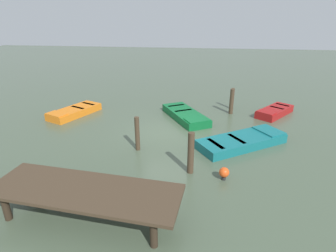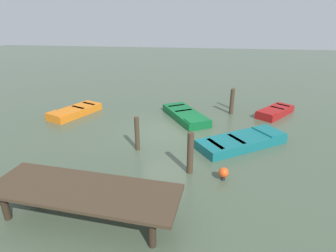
{
  "view_description": "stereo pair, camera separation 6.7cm",
  "coord_description": "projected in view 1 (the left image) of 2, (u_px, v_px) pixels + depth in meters",
  "views": [
    {
      "loc": [
        -1.79,
        12.2,
        5.37
      ],
      "look_at": [
        0.0,
        0.0,
        0.35
      ],
      "focal_mm": 28.64,
      "sensor_mm": 36.0,
      "label": 1
    },
    {
      "loc": [
        -1.85,
        12.19,
        5.37
      ],
      "look_at": [
        0.0,
        0.0,
        0.35
      ],
      "focal_mm": 28.64,
      "sensor_mm": 36.0,
      "label": 2
    }
  ],
  "objects": [
    {
      "name": "rowboat_red",
      "position": [
        274.0,
        111.0,
        15.79
      ],
      "size": [
        2.56,
        2.88,
        0.46
      ],
      "rotation": [
        0.0,
        0.0,
        0.92
      ],
      "color": "maroon",
      "rests_on": "ground_plane"
    },
    {
      "name": "mooring_piling_far_left",
      "position": [
        232.0,
        102.0,
        15.8
      ],
      "size": [
        0.24,
        0.24,
        1.5
      ],
      "primitive_type": "cylinder",
      "color": "#423323",
      "rests_on": "ground_plane"
    },
    {
      "name": "mooring_piling_near_right",
      "position": [
        137.0,
        134.0,
        11.43
      ],
      "size": [
        0.2,
        0.2,
        1.51
      ],
      "primitive_type": "cylinder",
      "color": "#423323",
      "rests_on": "ground_plane"
    },
    {
      "name": "rowboat_orange",
      "position": [
        74.0,
        111.0,
        15.77
      ],
      "size": [
        2.37,
        3.38,
        0.46
      ],
      "rotation": [
        0.0,
        0.0,
        1.18
      ],
      "color": "orange",
      "rests_on": "ground_plane"
    },
    {
      "name": "dock_segment",
      "position": [
        85.0,
        192.0,
        7.47
      ],
      "size": [
        5.52,
        2.17,
        0.95
      ],
      "rotation": [
        0.0,
        0.0,
        -0.08
      ],
      "color": "#423323",
      "rests_on": "ground_plane"
    },
    {
      "name": "mooring_piling_center",
      "position": [
        191.0,
        153.0,
        9.69
      ],
      "size": [
        0.24,
        0.24,
        1.61
      ],
      "primitive_type": "cylinder",
      "color": "#423323",
      "rests_on": "ground_plane"
    },
    {
      "name": "ground_plane",
      "position": [
        168.0,
        132.0,
        13.45
      ],
      "size": [
        80.0,
        80.0,
        0.0
      ],
      "primitive_type": "plane",
      "color": "#475642"
    },
    {
      "name": "rowboat_teal",
      "position": [
        242.0,
        141.0,
        12.03
      ],
      "size": [
        4.2,
        3.51,
        0.46
      ],
      "rotation": [
        0.0,
        0.0,
        3.74
      ],
      "color": "#14666B",
      "rests_on": "ground_plane"
    },
    {
      "name": "mooring_piling_mid_right",
      "position": [
        232.0,
        99.0,
        16.7
      ],
      "size": [
        0.2,
        0.2,
        1.32
      ],
      "primitive_type": "cylinder",
      "color": "#423323",
      "rests_on": "ground_plane"
    },
    {
      "name": "marker_buoy",
      "position": [
        224.0,
        173.0,
        9.44
      ],
      "size": [
        0.36,
        0.36,
        0.48
      ],
      "color": "#262626",
      "rests_on": "ground_plane"
    },
    {
      "name": "rowboat_green",
      "position": [
        185.0,
        115.0,
        15.21
      ],
      "size": [
        3.03,
        3.84,
        0.46
      ],
      "rotation": [
        0.0,
        0.0,
        2.11
      ],
      "color": "#0F602D",
      "rests_on": "ground_plane"
    }
  ]
}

